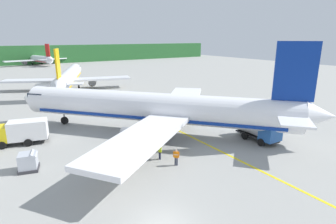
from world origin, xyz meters
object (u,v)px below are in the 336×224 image
airliner_mid_apron (69,77)px  crew_loader_left (176,156)px  service_truck_fuel (21,131)px  airliner_foreground (157,108)px  crew_marshaller (160,150)px  cargo_container_near (28,162)px  service_truck_catering (258,130)px  airliner_far_taxiway (36,59)px

airliner_mid_apron → crew_loader_left: bearing=-91.6°
service_truck_fuel → crew_loader_left: bearing=-49.9°
airliner_foreground → airliner_mid_apron: 39.59m
airliner_foreground → crew_marshaller: (-3.87, -7.03, -2.40)m
airliner_foreground → service_truck_fuel: airliner_foreground is taller
airliner_mid_apron → cargo_container_near: (-13.79, -41.91, -2.04)m
service_truck_catering → crew_marshaller: (-12.92, 1.92, -0.40)m
airliner_foreground → service_truck_fuel: size_ratio=5.26×
service_truck_fuel → cargo_container_near: 7.86m
airliner_mid_apron → cargo_container_near: airliner_mid_apron is taller
airliner_far_taxiway → service_truck_fuel: 105.64m
airliner_foreground → cargo_container_near: bearing=-171.4°
cargo_container_near → crew_loader_left: size_ratio=1.28×
airliner_foreground → service_truck_fuel: bearing=160.6°
service_truck_fuel → cargo_container_near: (-0.13, -7.83, -0.70)m
airliner_mid_apron → airliner_far_taxiway: 70.43m
airliner_mid_apron → service_truck_catering: size_ratio=6.06×
airliner_mid_apron → airliner_far_taxiway: bearing=88.5°
airliner_far_taxiway → crew_loader_left: bearing=-91.6°
airliner_mid_apron → crew_marshaller: (-2.03, -46.57, -1.91)m
airliner_foreground → crew_marshaller: size_ratio=19.91×
crew_marshaller → airliner_foreground: bearing=61.2°
cargo_container_near → service_truck_fuel: bearing=89.0°
airliner_far_taxiway → crew_loader_left: 119.11m
service_truck_catering → cargo_container_near: 25.55m
crew_marshaller → cargo_container_near: bearing=158.4°
airliner_mid_apron → cargo_container_near: bearing=-108.2°
service_truck_fuel → crew_loader_left: (12.28, -14.56, -0.58)m
airliner_mid_apron → service_truck_fuel: (-13.66, -34.08, -1.34)m
airliner_mid_apron → service_truck_fuel: size_ratio=5.41×
airliner_far_taxiway → service_truck_catering: airliner_far_taxiway is taller
cargo_container_near → airliner_mid_apron: bearing=71.8°
airliner_foreground → airliner_mid_apron: airliner_foreground is taller
cargo_container_near → crew_marshaller: (11.77, -4.67, 0.13)m
service_truck_fuel → service_truck_catering: (24.55, -14.41, -0.16)m
service_truck_fuel → service_truck_catering: 28.47m
airliner_foreground → airliner_mid_apron: bearing=92.7°
airliner_foreground → crew_marshaller: bearing=-118.8°
service_truck_fuel → crew_loader_left: 19.06m
service_truck_catering → airliner_foreground: bearing=135.3°
airliner_mid_apron → crew_loader_left: 48.70m
airliner_mid_apron → crew_loader_left: (-1.38, -48.64, -1.92)m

